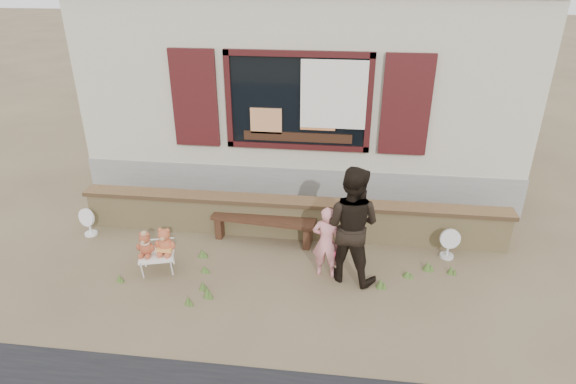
# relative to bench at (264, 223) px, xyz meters

# --- Properties ---
(ground) EXTENTS (80.00, 80.00, 0.00)m
(ground) POSITION_rel_bench_xyz_m (0.43, -0.77, -0.32)
(ground) COLOR brown
(ground) RESTS_ON ground
(shopfront) EXTENTS (8.04, 5.13, 4.00)m
(shopfront) POSITION_rel_bench_xyz_m (0.43, 3.71, 1.68)
(shopfront) COLOR #AFA78D
(shopfront) RESTS_ON ground
(brick_wall) EXTENTS (7.10, 0.36, 0.67)m
(brick_wall) POSITION_rel_bench_xyz_m (0.43, 0.23, 0.02)
(brick_wall) COLOR tan
(brick_wall) RESTS_ON ground
(bench) EXTENTS (1.73, 0.52, 0.44)m
(bench) POSITION_rel_bench_xyz_m (0.00, 0.00, 0.00)
(bench) COLOR #341D12
(bench) RESTS_ON ground
(folding_chair) EXTENTS (0.60, 0.56, 0.31)m
(folding_chair) POSITION_rel_bench_xyz_m (-1.42, -1.06, -0.04)
(folding_chair) COLOR white
(folding_chair) RESTS_ON ground
(teddy_bear_left) EXTENTS (0.33, 0.31, 0.38)m
(teddy_bear_left) POSITION_rel_bench_xyz_m (-1.56, -1.10, 0.18)
(teddy_bear_left) COLOR brown
(teddy_bear_left) RESTS_ON folding_chair
(teddy_bear_right) EXTENTS (0.37, 0.35, 0.42)m
(teddy_bear_right) POSITION_rel_bench_xyz_m (-1.29, -1.02, 0.20)
(teddy_bear_right) COLOR #9C4A2B
(teddy_bear_right) RESTS_ON folding_chair
(child) EXTENTS (0.44, 0.31, 1.12)m
(child) POSITION_rel_bench_xyz_m (1.07, -0.85, 0.24)
(child) COLOR pink
(child) RESTS_ON ground
(adult) EXTENTS (1.03, 0.91, 1.76)m
(adult) POSITION_rel_bench_xyz_m (1.40, -0.86, 0.56)
(adult) COLOR black
(adult) RESTS_ON ground
(fan_left) EXTENTS (0.32, 0.21, 0.50)m
(fan_left) POSITION_rel_bench_xyz_m (-2.95, -0.19, -0.07)
(fan_left) COLOR white
(fan_left) RESTS_ON ground
(fan_right) EXTENTS (0.32, 0.22, 0.51)m
(fan_right) POSITION_rel_bench_xyz_m (2.94, -0.15, -0.06)
(fan_right) COLOR silver
(fan_right) RESTS_ON ground
(grass_tufts) EXTENTS (4.93, 1.35, 0.16)m
(grass_tufts) POSITION_rel_bench_xyz_m (0.64, -1.00, -0.25)
(grass_tufts) COLOR #435F26
(grass_tufts) RESTS_ON ground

